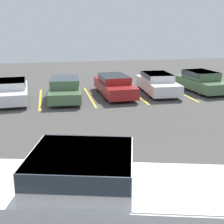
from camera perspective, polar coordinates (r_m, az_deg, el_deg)
The scene contains 13 objects.
ground_plane at distance 7.42m, azimuth 8.45°, elevation -19.52°, with size 60.00×60.00×0.00m, color #4C4947.
stall_stripe_b at distance 18.67m, azimuth -12.97°, elevation 2.36°, with size 0.12×5.28×0.01m, color yellow.
stall_stripe_c at distance 18.81m, azimuth -4.11°, elevation 2.84°, with size 0.12×5.28×0.01m, color yellow.
stall_stripe_d at distance 19.39m, azimuth 4.43°, elevation 3.23°, with size 0.12×5.28×0.01m, color yellow.
stall_stripe_e at distance 20.36m, azimuth 12.31°, elevation 3.53°, with size 0.12×5.28×0.01m, color yellow.
stall_stripe_f at distance 21.69m, azimuth 19.36°, elevation 3.75°, with size 0.12×5.28×0.01m, color yellow.
pickup_truck at distance 6.49m, azimuth -2.84°, elevation -15.17°, with size 5.89×3.44×1.88m.
parked_sedan_a at distance 18.47m, azimuth -17.86°, elevation 3.85°, with size 1.95×4.40×1.18m.
parked_sedan_b at distance 18.39m, azimuth -8.59°, elevation 4.46°, with size 2.08×4.85×1.22m.
parked_sedan_c at distance 19.03m, azimuth 0.43°, elevation 5.04°, with size 1.85×4.73×1.22m.
parked_sedan_d at distance 19.86m, azimuth 8.27°, elevation 5.36°, with size 1.93×4.56×1.24m.
parked_sedan_e at distance 20.99m, azimuth 15.93°, elevation 5.54°, with size 2.18×4.39×1.29m.
wheel_stop_curb at distance 22.08m, azimuth 0.98°, elevation 5.04°, with size 1.94×0.20×0.14m, color #B7B2A8.
Camera 1 is at (-2.21, -5.63, 4.30)m, focal length 50.00 mm.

